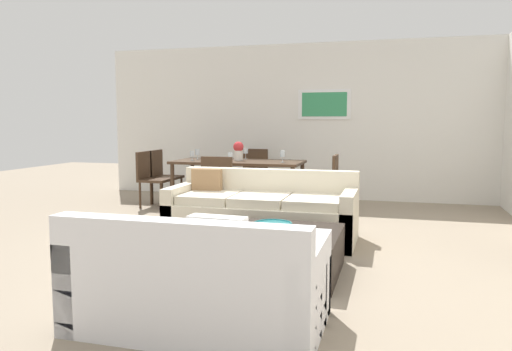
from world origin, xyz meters
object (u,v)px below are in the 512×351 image
(dining_chair_right_near, at_px, (327,181))
(wine_glass_right_near, at_px, (283,154))
(decorative_bowl, at_px, (273,227))
(dining_chair_left_near, at_px, (151,175))
(dining_chair_head, at_px, (254,171))
(dining_chair_left_far, at_px, (162,173))
(coffee_table, at_px, (268,251))
(wine_glass_left_near, at_px, (192,154))
(sofa_beige, at_px, (262,214))
(wine_glass_left_far, at_px, (198,152))
(loveseat_white, at_px, (199,283))
(wine_glass_foot, at_px, (230,156))
(wine_glass_head, at_px, (246,151))
(centerpiece_vase, at_px, (238,151))
(dining_table, at_px, (238,165))
(dining_chair_foot, at_px, (220,183))

(dining_chair_right_near, distance_m, wine_glass_right_near, 0.78)
(decorative_bowl, relative_size, dining_chair_left_near, 0.40)
(dining_chair_head, height_order, dining_chair_left_far, same)
(coffee_table, bearing_deg, wine_glass_left_near, 124.08)
(dining_chair_left_far, bearing_deg, sofa_beige, -41.50)
(sofa_beige, xyz_separation_m, dining_chair_head, (-0.86, 2.65, 0.21))
(decorative_bowl, bearing_deg, wine_glass_left_near, 124.53)
(dining_chair_right_near, height_order, wine_glass_left_far, wine_glass_left_far)
(wine_glass_left_near, bearing_deg, dining_chair_left_near, -172.37)
(dining_chair_head, relative_size, dining_chair_left_near, 1.00)
(loveseat_white, distance_m, wine_glass_left_near, 4.57)
(wine_glass_left_far, bearing_deg, wine_glass_foot, -34.67)
(dining_chair_right_near, height_order, wine_glass_head, wine_glass_head)
(loveseat_white, xyz_separation_m, wine_glass_right_near, (-0.37, 4.16, 0.58))
(decorative_bowl, height_order, centerpiece_vase, centerpiece_vase)
(dining_chair_head, bearing_deg, dining_table, -90.00)
(centerpiece_vase, bearing_deg, dining_chair_left_far, 174.04)
(wine_glass_left_near, xyz_separation_m, wine_glass_left_far, (-0.00, 0.22, 0.01))
(dining_chair_head, height_order, centerpiece_vase, centerpiece_vase)
(dining_chair_right_near, relative_size, wine_glass_left_near, 6.01)
(sofa_beige, distance_m, dining_chair_left_near, 2.77)
(dining_chair_foot, xyz_separation_m, wine_glass_head, (-0.00, 1.24, 0.37))
(dining_table, relative_size, dining_chair_right_near, 2.25)
(wine_glass_left_near, distance_m, wine_glass_left_far, 0.22)
(sofa_beige, bearing_deg, dining_chair_foot, 132.39)
(coffee_table, xyz_separation_m, dining_chair_head, (-1.24, 3.86, 0.31))
(dining_chair_left_near, xyz_separation_m, wine_glass_foot, (1.40, -0.19, 0.35))
(dining_table, bearing_deg, wine_glass_foot, -90.00)
(centerpiece_vase, bearing_deg, dining_chair_foot, -88.95)
(coffee_table, xyz_separation_m, dining_chair_left_far, (-2.63, 3.20, 0.31))
(dining_chair_foot, height_order, wine_glass_left_near, wine_glass_left_near)
(dining_chair_left_far, distance_m, wine_glass_foot, 1.56)
(coffee_table, height_order, dining_chair_head, dining_chair_head)
(loveseat_white, distance_m, centerpiece_vase, 4.51)
(wine_glass_foot, distance_m, wine_glass_right_near, 0.77)
(dining_chair_right_near, height_order, centerpiece_vase, centerpiece_vase)
(dining_chair_foot, xyz_separation_m, wine_glass_left_far, (-0.72, 0.97, 0.36))
(wine_glass_right_near, bearing_deg, coffee_table, -79.91)
(coffee_table, xyz_separation_m, wine_glass_left_near, (-1.96, 2.89, 0.66))
(sofa_beige, distance_m, dining_chair_left_far, 3.02)
(wine_glass_foot, bearing_deg, dining_chair_left_far, 157.13)
(sofa_beige, height_order, wine_glass_right_near, wine_glass_right_near)
(dining_chair_head, height_order, wine_glass_left_near, wine_glass_left_near)
(dining_chair_foot, bearing_deg, wine_glass_head, 90.00)
(sofa_beige, bearing_deg, dining_chair_right_near, 71.18)
(coffee_table, relative_size, dining_chair_foot, 1.44)
(coffee_table, relative_size, wine_glass_head, 7.32)
(dining_chair_left_far, bearing_deg, decorative_bowl, -50.27)
(wine_glass_head, bearing_deg, wine_glass_right_near, -34.67)
(dining_chair_foot, bearing_deg, decorative_bowl, -59.38)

